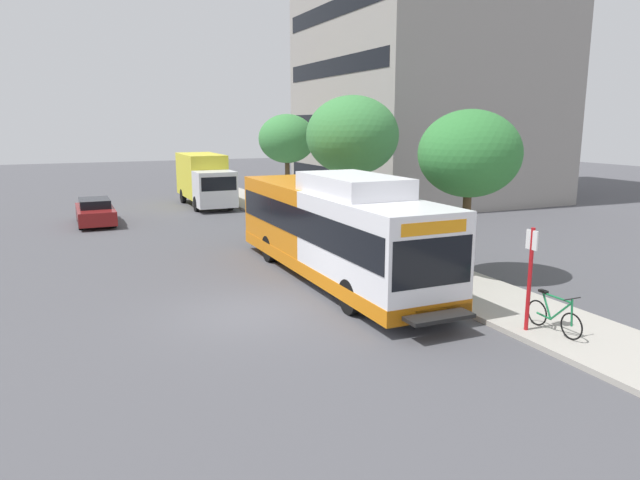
{
  "coord_description": "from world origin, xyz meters",
  "views": [
    {
      "loc": [
        -4.4,
        -14.81,
        5.24
      ],
      "look_at": [
        2.9,
        1.44,
        1.6
      ],
      "focal_mm": 32.39,
      "sensor_mm": 36.0,
      "label": 1
    }
  ],
  "objects_px": {
    "street_tree_near_stop": "(469,154)",
    "street_tree_far_block": "(287,139)",
    "bus_stop_sign_pole": "(530,271)",
    "transit_bus": "(333,230)",
    "box_truck_background": "(204,179)",
    "parked_car_far_lane": "(95,212)",
    "bicycle_parked": "(554,316)",
    "street_tree_mid_block": "(352,136)"
  },
  "relations": [
    {
      "from": "box_truck_background",
      "to": "bus_stop_sign_pole",
      "type": "bearing_deg",
      "value": -85.56
    },
    {
      "from": "transit_bus",
      "to": "bus_stop_sign_pole",
      "type": "relative_size",
      "value": 4.71
    },
    {
      "from": "street_tree_near_stop",
      "to": "box_truck_background",
      "type": "xyz_separation_m",
      "value": [
        -3.87,
        21.15,
        -2.48
      ]
    },
    {
      "from": "transit_bus",
      "to": "parked_car_far_lane",
      "type": "distance_m",
      "value": 16.33
    },
    {
      "from": "street_tree_near_stop",
      "to": "street_tree_far_block",
      "type": "xyz_separation_m",
      "value": [
        -0.04,
        16.43,
        0.07
      ]
    },
    {
      "from": "street_tree_far_block",
      "to": "bus_stop_sign_pole",
      "type": "bearing_deg",
      "value": -94.86
    },
    {
      "from": "transit_bus",
      "to": "street_tree_near_stop",
      "type": "distance_m",
      "value": 5.09
    },
    {
      "from": "street_tree_near_stop",
      "to": "bicycle_parked",
      "type": "bearing_deg",
      "value": -104.45
    },
    {
      "from": "bicycle_parked",
      "to": "box_truck_background",
      "type": "xyz_separation_m",
      "value": [
        -2.51,
        26.4,
        1.18
      ]
    },
    {
      "from": "street_tree_near_stop",
      "to": "street_tree_far_block",
      "type": "height_order",
      "value": "street_tree_far_block"
    },
    {
      "from": "bus_stop_sign_pole",
      "to": "street_tree_mid_block",
      "type": "bearing_deg",
      "value": 81.28
    },
    {
      "from": "transit_bus",
      "to": "bus_stop_sign_pole",
      "type": "xyz_separation_m",
      "value": [
        2.13,
        -6.77,
        -0.05
      ]
    },
    {
      "from": "bicycle_parked",
      "to": "parked_car_far_lane",
      "type": "relative_size",
      "value": 0.39
    },
    {
      "from": "street_tree_mid_block",
      "to": "street_tree_far_block",
      "type": "relative_size",
      "value": 1.13
    },
    {
      "from": "transit_bus",
      "to": "street_tree_far_block",
      "type": "height_order",
      "value": "street_tree_far_block"
    },
    {
      "from": "street_tree_near_stop",
      "to": "transit_bus",
      "type": "bearing_deg",
      "value": 154.26
    },
    {
      "from": "bus_stop_sign_pole",
      "to": "parked_car_far_lane",
      "type": "bearing_deg",
      "value": 112.23
    },
    {
      "from": "transit_bus",
      "to": "bicycle_parked",
      "type": "bearing_deg",
      "value": -69.9
    },
    {
      "from": "bicycle_parked",
      "to": "bus_stop_sign_pole",
      "type": "bearing_deg",
      "value": 140.97
    },
    {
      "from": "street_tree_near_stop",
      "to": "street_tree_far_block",
      "type": "relative_size",
      "value": 0.99
    },
    {
      "from": "bus_stop_sign_pole",
      "to": "box_truck_background",
      "type": "height_order",
      "value": "box_truck_background"
    },
    {
      "from": "street_tree_far_block",
      "to": "street_tree_near_stop",
      "type": "bearing_deg",
      "value": -89.86
    },
    {
      "from": "street_tree_mid_block",
      "to": "parked_car_far_lane",
      "type": "distance_m",
      "value": 14.12
    },
    {
      "from": "street_tree_near_stop",
      "to": "box_truck_background",
      "type": "relative_size",
      "value": 0.79
    },
    {
      "from": "street_tree_near_stop",
      "to": "street_tree_far_block",
      "type": "distance_m",
      "value": 16.43
    },
    {
      "from": "parked_car_far_lane",
      "to": "box_truck_background",
      "type": "xyz_separation_m",
      "value": [
        6.82,
        4.38,
        1.08
      ]
    },
    {
      "from": "bus_stop_sign_pole",
      "to": "street_tree_far_block",
      "type": "height_order",
      "value": "street_tree_far_block"
    },
    {
      "from": "bus_stop_sign_pole",
      "to": "bicycle_parked",
      "type": "relative_size",
      "value": 1.48
    },
    {
      "from": "bus_stop_sign_pole",
      "to": "street_tree_mid_block",
      "type": "height_order",
      "value": "street_tree_mid_block"
    },
    {
      "from": "street_tree_mid_block",
      "to": "box_truck_background",
      "type": "height_order",
      "value": "street_tree_mid_block"
    },
    {
      "from": "box_truck_background",
      "to": "bicycle_parked",
      "type": "bearing_deg",
      "value": -84.56
    },
    {
      "from": "street_tree_far_block",
      "to": "street_tree_mid_block",
      "type": "bearing_deg",
      "value": -87.92
    },
    {
      "from": "street_tree_far_block",
      "to": "box_truck_background",
      "type": "xyz_separation_m",
      "value": [
        -3.83,
        4.72,
        -2.55
      ]
    },
    {
      "from": "transit_bus",
      "to": "street_tree_far_block",
      "type": "distance_m",
      "value": 15.26
    },
    {
      "from": "bicycle_parked",
      "to": "parked_car_far_lane",
      "type": "bearing_deg",
      "value": 112.96
    },
    {
      "from": "box_truck_background",
      "to": "transit_bus",
      "type": "bearing_deg",
      "value": -90.33
    },
    {
      "from": "transit_bus",
      "to": "street_tree_mid_block",
      "type": "height_order",
      "value": "street_tree_mid_block"
    },
    {
      "from": "transit_bus",
      "to": "street_tree_mid_block",
      "type": "bearing_deg",
      "value": 58.29
    },
    {
      "from": "street_tree_mid_block",
      "to": "street_tree_far_block",
      "type": "height_order",
      "value": "street_tree_mid_block"
    },
    {
      "from": "street_tree_far_block",
      "to": "parked_car_far_lane",
      "type": "height_order",
      "value": "street_tree_far_block"
    },
    {
      "from": "transit_bus",
      "to": "box_truck_background",
      "type": "relative_size",
      "value": 1.75
    },
    {
      "from": "parked_car_far_lane",
      "to": "bicycle_parked",
      "type": "bearing_deg",
      "value": -67.04
    }
  ]
}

